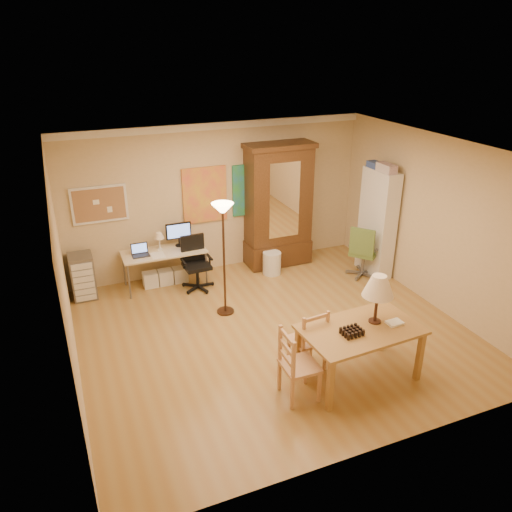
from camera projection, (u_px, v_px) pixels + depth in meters
name	position (u px, v px, depth m)	size (l,w,h in m)	color
floor	(274.00, 332.00, 7.42)	(5.50, 5.50, 0.00)	olive
crown_molding	(216.00, 126.00, 8.42)	(5.50, 0.08, 0.12)	white
corkboard	(99.00, 204.00, 8.18)	(0.90, 0.04, 0.62)	#A0764B
art_panel_left	(205.00, 195.00, 8.83)	(0.80, 0.04, 1.00)	yellow
art_panel_right	(252.00, 189.00, 9.14)	(0.75, 0.04, 0.95)	teal
dining_table	(367.00, 316.00, 6.15)	(1.52, 0.96, 1.39)	#956030
ladder_chair_back	(309.00, 341.00, 6.47)	(0.45, 0.43, 0.89)	tan
ladder_chair_left	(297.00, 367.00, 5.94)	(0.42, 0.44, 0.94)	tan
torchiere_lamp	(223.00, 227.00, 7.36)	(0.33, 0.33, 1.82)	#382316
computer_desk	(166.00, 264.00, 8.70)	(1.42, 0.62, 1.07)	#BAAE88
office_chair_black	(197.00, 275.00, 8.63)	(0.57, 0.57, 0.93)	black
office_chair_green	(363.00, 263.00, 9.04)	(0.63, 0.63, 0.98)	slate
drawer_cart	(83.00, 276.00, 8.27)	(0.38, 0.45, 0.76)	slate
armoire	(278.00, 213.00, 9.28)	(1.26, 0.60, 2.31)	#35210E
bookshelf	(377.00, 223.00, 8.91)	(0.29, 0.77, 1.93)	white
wastebin	(272.00, 263.00, 9.15)	(0.34, 0.34, 0.42)	silver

